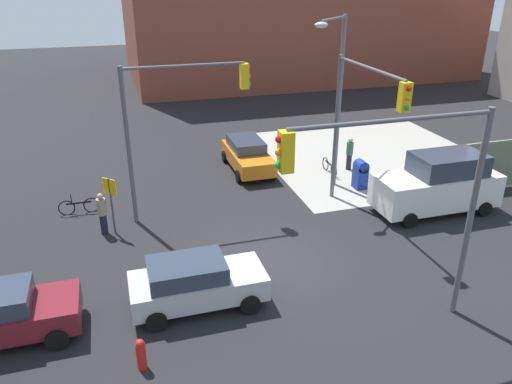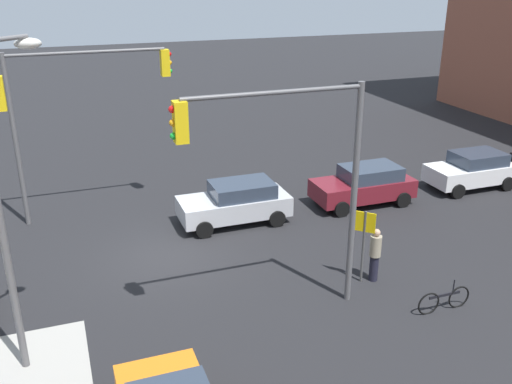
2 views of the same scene
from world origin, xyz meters
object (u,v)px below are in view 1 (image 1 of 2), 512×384
Objects in this scene: traffic_signal_se_corner at (405,182)px; pedestrian_waiting at (350,153)px; mailbox_blue at (360,173)px; bicycle_at_crosswalk at (79,206)px; coupe_silver at (195,282)px; fire_hydrant at (141,354)px; bicycle_leaning_on_fence at (330,167)px; pedestrian_crossing at (102,213)px; street_lamp_corner at (337,92)px; traffic_signal_ne_corner at (360,111)px; traffic_signal_nw_corner at (176,112)px; sedan_orange at (247,154)px; van_white_delivery at (438,184)px.

traffic_signal_se_corner reaches higher than pedestrian_waiting.
bicycle_at_crosswalk is at bearing 175.60° from mailbox_blue.
fire_hydrant is at bearing -129.30° from coupe_silver.
pedestrian_crossing is at bearing -163.41° from bicycle_leaning_on_fence.
street_lamp_corner is at bearing 44.51° from fire_hydrant.
traffic_signal_ne_corner is 4.92m from mailbox_blue.
street_lamp_corner reaches higher than bicycle_leaning_on_fence.
traffic_signal_se_corner reaches higher than bicycle_leaning_on_fence.
traffic_signal_nw_corner is 6.91× the size of fire_hydrant.
fire_hydrant is at bearing -140.60° from mailbox_blue.
coupe_silver is at bearing -113.65° from sedan_orange.
street_lamp_corner is at bearing -68.31° from pedestrian_crossing.
traffic_signal_nw_corner is at bearing 163.88° from traffic_signal_ne_corner.
fire_hydrant is at bearing -161.90° from pedestrian_crossing.
van_white_delivery is 6.07m from bicycle_leaning_on_fence.
traffic_signal_ne_corner is 6.47m from bicycle_leaning_on_fence.
fire_hydrant is at bearing -132.93° from bicycle_leaning_on_fence.
traffic_signal_se_corner reaches higher than pedestrian_crossing.
bicycle_leaning_on_fence is 12.46m from bicycle_at_crosswalk.
street_lamp_corner is 1.90× the size of coupe_silver.
pedestrian_waiting is (12.60, 3.60, -0.02)m from pedestrian_crossing.
traffic_signal_nw_corner is 9.94m from fire_hydrant.
sedan_orange is at bearing 162.85° from pedestrian_waiting.
sedan_orange is at bearing 155.84° from bicycle_leaning_on_fence.
fire_hydrant is 0.54× the size of bicycle_leaning_on_fence.
sedan_orange is 9.74m from van_white_delivery.
pedestrian_crossing is 13.10m from pedestrian_waiting.
traffic_signal_se_corner reaches higher than mailbox_blue.
bicycle_at_crosswalk is at bearing 164.38° from van_white_delivery.
coupe_silver is 11.92m from van_white_delivery.
sedan_orange is at bearing 113.67° from traffic_signal_ne_corner.
sedan_orange reaches higher than bicycle_at_crosswalk.
mailbox_blue is at bearing 67.03° from traffic_signal_se_corner.
mailbox_blue is (1.28, -0.56, -3.94)m from street_lamp_corner.
sedan_orange is (-4.55, 3.97, 0.08)m from mailbox_blue.
van_white_delivery reaches higher than bicycle_leaning_on_fence.
bicycle_at_crosswalk is (-3.70, 7.88, -0.50)m from coupe_silver.
traffic_signal_nw_corner is 10.46m from pedestrian_waiting.
pedestrian_waiting reaches higher than bicycle_leaning_on_fence.
van_white_delivery is (10.77, -2.70, -3.33)m from traffic_signal_nw_corner.
pedestrian_crossing is (-3.25, -0.70, -3.68)m from traffic_signal_nw_corner.
bicycle_leaning_on_fence reaches higher than fire_hydrant.
pedestrian_waiting is (9.35, 2.90, -3.70)m from traffic_signal_nw_corner.
traffic_signal_se_corner reaches higher than sedan_orange.
van_white_delivery is at bearing 24.41° from fire_hydrant.
pedestrian_waiting is at bearing 65.02° from traffic_signal_ne_corner.
bicycle_leaning_on_fence and bicycle_at_crosswalk have the same top height.
pedestrian_crossing reaches higher than sedan_orange.
coupe_silver is 2.37× the size of pedestrian_crossing.
sedan_orange is at bearing 63.21° from fire_hydrant.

